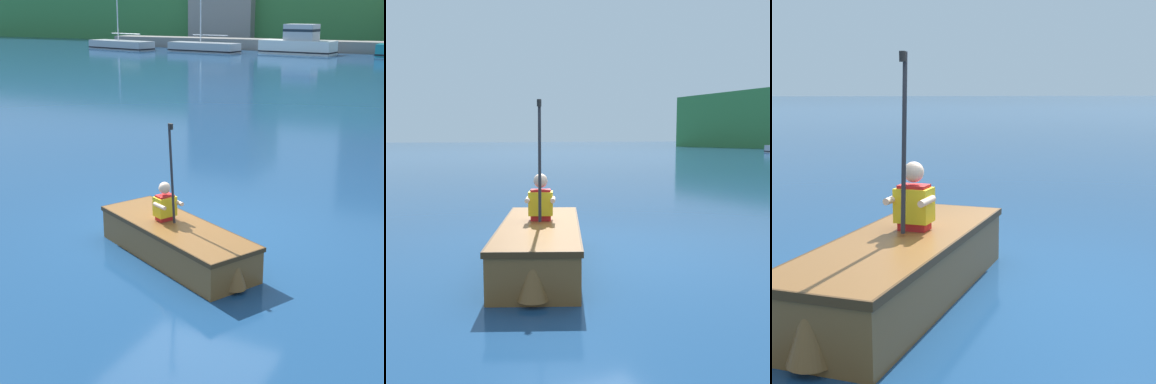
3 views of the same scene
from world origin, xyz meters
The scene contains 6 objects.
ground_plane centered at (0.00, 0.00, 0.00)m, with size 300.00×300.00×0.00m, color navy.
moored_boat_dock_west_end centered at (-17.88, 36.91, 0.37)m, with size 6.36×2.60×5.20m.
moored_boat_dock_center_near centered at (-10.29, 38.37, 0.84)m, with size 6.11×2.62×2.27m.
moored_boat_dock_center_far centered at (-25.85, 36.66, 0.35)m, with size 6.83×3.42×4.40m.
rowboat_foreground centered at (0.27, -0.92, 0.28)m, with size 2.85×2.01×0.51m.
person_paddler centered at (0.00, -0.79, 0.77)m, with size 0.43×0.43×1.43m.
Camera 1 is at (3.99, -7.71, 3.42)m, focal length 55.00 mm.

